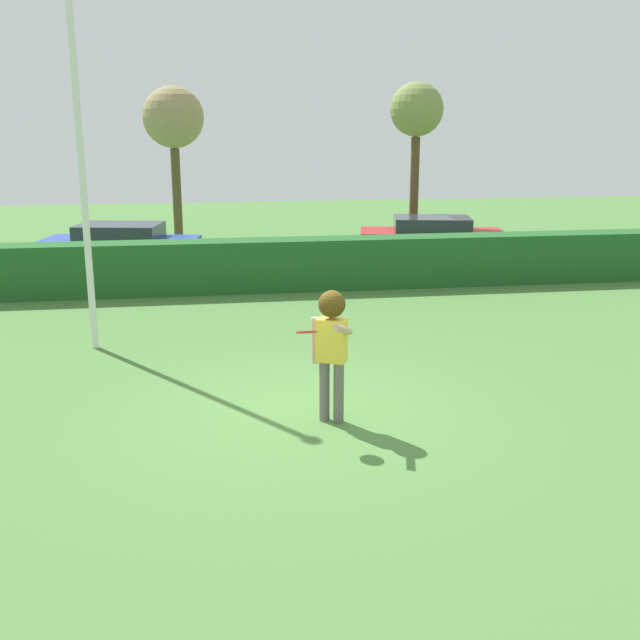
# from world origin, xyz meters

# --- Properties ---
(ground_plane) EXTENTS (60.00, 60.00, 0.00)m
(ground_plane) POSITION_xyz_m (0.00, 0.00, 0.00)
(ground_plane) COLOR #4B7A39
(person) EXTENTS (0.51, 0.83, 1.80)m
(person) POSITION_xyz_m (0.32, -0.28, 1.17)
(person) COLOR #6B5F5F
(person) RESTS_ON ground
(frisbee) EXTENTS (0.27, 0.26, 0.10)m
(frisbee) POSITION_xyz_m (-0.06, -0.63, 1.35)
(frisbee) COLOR red
(lamppost) EXTENTS (0.24, 0.24, 6.87)m
(lamppost) POSITION_xyz_m (-3.28, 3.79, 3.76)
(lamppost) COLOR silver
(lamppost) RESTS_ON ground
(hedge_row) EXTENTS (20.90, 0.90, 1.22)m
(hedge_row) POSITION_xyz_m (0.00, 8.19, 0.61)
(hedge_row) COLOR #205924
(hedge_row) RESTS_ON ground
(parked_car_blue) EXTENTS (4.45, 2.47, 1.25)m
(parked_car_blue) POSITION_xyz_m (-3.55, 11.55, 0.69)
(parked_car_blue) COLOR #263FA5
(parked_car_blue) RESTS_ON ground
(parked_car_red) EXTENTS (4.46, 2.54, 1.25)m
(parked_car_red) POSITION_xyz_m (5.39, 11.79, 0.69)
(parked_car_red) COLOR #B21E1E
(parked_car_red) RESTS_ON ground
(maple_tree) EXTENTS (1.62, 1.62, 5.15)m
(maple_tree) POSITION_xyz_m (5.25, 13.32, 4.19)
(maple_tree) COLOR brown
(maple_tree) RESTS_ON ground
(bare_elm_tree) EXTENTS (2.05, 2.05, 5.16)m
(bare_elm_tree) POSITION_xyz_m (-2.14, 17.02, 4.05)
(bare_elm_tree) COLOR brown
(bare_elm_tree) RESTS_ON ground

